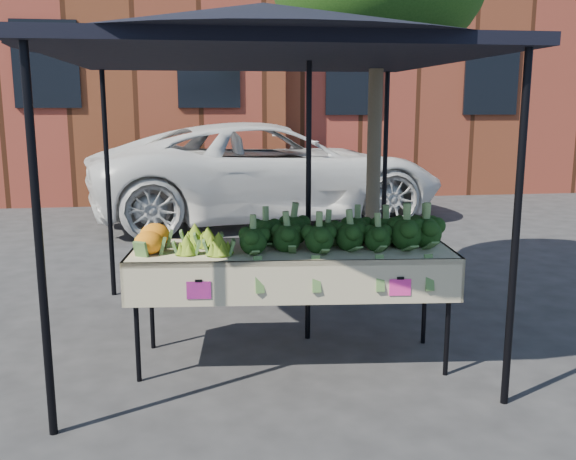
# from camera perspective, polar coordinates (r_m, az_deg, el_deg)

# --- Properties ---
(ground) EXTENTS (90.00, 90.00, 0.00)m
(ground) POSITION_cam_1_polar(r_m,az_deg,el_deg) (5.14, 0.94, -11.25)
(ground) COLOR #27272A
(table) EXTENTS (2.46, 1.02, 0.90)m
(table) POSITION_cam_1_polar(r_m,az_deg,el_deg) (4.90, 0.33, -6.77)
(table) COLOR beige
(table) RESTS_ON ground
(canopy) EXTENTS (3.16, 3.16, 2.74)m
(canopy) POSITION_cam_1_polar(r_m,az_deg,el_deg) (5.22, -2.10, 4.67)
(canopy) COLOR black
(canopy) RESTS_ON ground
(broccoli_heap) EXTENTS (1.62, 0.59, 0.29)m
(broccoli_heap) POSITION_cam_1_polar(r_m,az_deg,el_deg) (4.85, 4.86, 0.25)
(broccoli_heap) COLOR black
(broccoli_heap) RESTS_ON table
(romanesco_cluster) EXTENTS (0.45, 0.59, 0.22)m
(romanesco_cluster) POSITION_cam_1_polar(r_m,az_deg,el_deg) (4.74, -7.70, -0.47)
(romanesco_cluster) COLOR #8EA52D
(romanesco_cluster) RESTS_ON table
(cauliflower_pair) EXTENTS (0.25, 0.45, 0.20)m
(cauliflower_pair) POSITION_cam_1_polar(r_m,az_deg,el_deg) (4.79, -12.13, -0.64)
(cauliflower_pair) COLOR orange
(cauliflower_pair) RESTS_ON table
(vehicle) EXTENTS (2.09, 3.00, 6.00)m
(vehicle) POSITION_cam_1_polar(r_m,az_deg,el_deg) (10.92, -1.85, 16.65)
(vehicle) COLOR white
(vehicle) RESTS_ON ground
(street_tree) EXTENTS (2.06, 2.06, 4.05)m
(street_tree) POSITION_cam_1_polar(r_m,az_deg,el_deg) (6.33, 7.85, 11.67)
(street_tree) COLOR #1E4C14
(street_tree) RESTS_ON ground
(building_right) EXTENTS (12.00, 8.00, 8.50)m
(building_right) POSITION_cam_1_polar(r_m,az_deg,el_deg) (18.99, 16.91, 17.64)
(building_right) COLOR brown
(building_right) RESTS_ON ground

